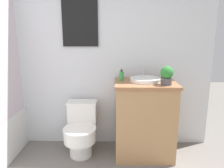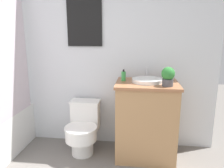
{
  "view_description": "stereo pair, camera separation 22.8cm",
  "coord_description": "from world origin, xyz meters",
  "px_view_note": "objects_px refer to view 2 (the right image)",
  "views": [
    {
      "loc": [
        0.57,
        -0.35,
        1.42
      ],
      "look_at": [
        0.52,
        1.87,
        0.9
      ],
      "focal_mm": 35.0,
      "sensor_mm": 36.0,
      "label": 1
    },
    {
      "loc": [
        0.79,
        -0.34,
        1.42
      ],
      "look_at": [
        0.52,
        1.87,
        0.9
      ],
      "focal_mm": 35.0,
      "sensor_mm": 36.0,
      "label": 2
    }
  ],
  "objects_px": {
    "sink": "(147,80)",
    "potted_plant": "(168,76)",
    "toilet": "(83,128)",
    "soap_bottle": "(124,76)"
  },
  "relations": [
    {
      "from": "sink",
      "to": "potted_plant",
      "type": "distance_m",
      "value": 0.27
    },
    {
      "from": "sink",
      "to": "potted_plant",
      "type": "height_order",
      "value": "potted_plant"
    },
    {
      "from": "toilet",
      "to": "sink",
      "type": "xyz_separation_m",
      "value": [
        0.74,
        0.02,
        0.61
      ]
    },
    {
      "from": "sink",
      "to": "potted_plant",
      "type": "xyz_separation_m",
      "value": [
        0.2,
        -0.16,
        0.08
      ]
    },
    {
      "from": "soap_bottle",
      "to": "potted_plant",
      "type": "distance_m",
      "value": 0.51
    },
    {
      "from": "toilet",
      "to": "potted_plant",
      "type": "bearing_deg",
      "value": -8.62
    },
    {
      "from": "sink",
      "to": "potted_plant",
      "type": "bearing_deg",
      "value": -38.58
    },
    {
      "from": "sink",
      "to": "potted_plant",
      "type": "relative_size",
      "value": 1.89
    },
    {
      "from": "toilet",
      "to": "potted_plant",
      "type": "height_order",
      "value": "potted_plant"
    },
    {
      "from": "soap_bottle",
      "to": "potted_plant",
      "type": "relative_size",
      "value": 0.66
    }
  ]
}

